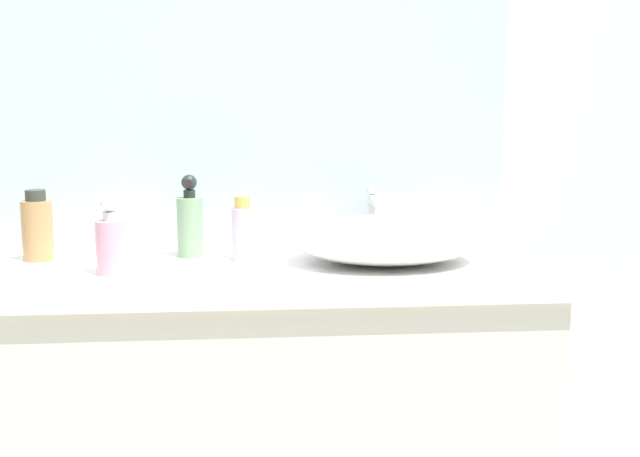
# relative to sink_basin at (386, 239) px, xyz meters

# --- Properties ---
(bathroom_wall_rear) EXTENTS (6.00, 0.06, 2.60)m
(bathroom_wall_rear) POSITION_rel_sink_basin_xyz_m (-0.23, 0.30, 0.33)
(bathroom_wall_rear) COLOR silver
(bathroom_wall_rear) RESTS_ON ground
(vanity_counter) EXTENTS (1.32, 0.50, 0.91)m
(vanity_counter) POSITION_rel_sink_basin_xyz_m (-0.30, 0.01, -0.51)
(vanity_counter) COLOR beige
(vanity_counter) RESTS_ON ground
(wall_mirror_panel) EXTENTS (1.28, 0.01, 1.01)m
(wall_mirror_panel) POSITION_rel_sink_basin_xyz_m (-0.30, 0.26, 0.45)
(wall_mirror_panel) COLOR #B2BCC6
(wall_mirror_panel) RESTS_ON vanity_counter
(sink_basin) EXTENTS (0.42, 0.33, 0.10)m
(sink_basin) POSITION_rel_sink_basin_xyz_m (0.00, 0.00, 0.00)
(sink_basin) COLOR silver
(sink_basin) RESTS_ON vanity_counter
(faucet) EXTENTS (0.03, 0.14, 0.15)m
(faucet) POSITION_rel_sink_basin_xyz_m (0.00, 0.18, 0.04)
(faucet) COLOR silver
(faucet) RESTS_ON vanity_counter
(soap_dispenser) EXTENTS (0.06, 0.06, 0.17)m
(soap_dispenser) POSITION_rel_sink_basin_xyz_m (-0.59, -0.07, 0.02)
(soap_dispenser) COLOR pink
(soap_dispenser) RESTS_ON vanity_counter
(lotion_bottle) EXTENTS (0.06, 0.06, 0.19)m
(lotion_bottle) POSITION_rel_sink_basin_xyz_m (-0.44, 0.10, 0.03)
(lotion_bottle) COLOR gray
(lotion_bottle) RESTS_ON vanity_counter
(perfume_bottle) EXTENTS (0.07, 0.07, 0.16)m
(perfume_bottle) POSITION_rel_sink_basin_xyz_m (-0.78, 0.09, 0.02)
(perfume_bottle) COLOR #B37F4C
(perfume_bottle) RESTS_ON vanity_counter
(spray_can) EXTENTS (0.05, 0.05, 0.15)m
(spray_can) POSITION_rel_sink_basin_xyz_m (-0.32, 0.05, 0.02)
(spray_can) COLOR silver
(spray_can) RESTS_ON vanity_counter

